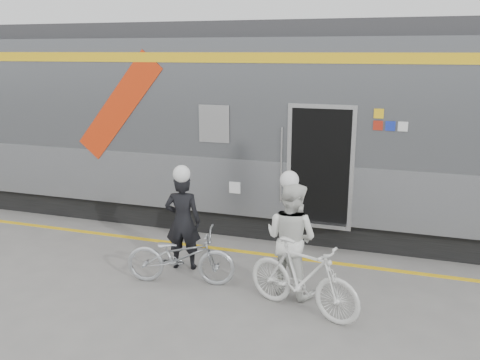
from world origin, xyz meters
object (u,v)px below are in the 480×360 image
at_px(man, 183,221).
at_px(bicycle_left, 181,256).
at_px(bicycle_right, 303,278).
at_px(woman, 291,238).

bearing_deg(man, bicycle_left, 98.88).
relative_size(bicycle_left, bicycle_right, 0.98).
height_order(man, woman, woman).
height_order(man, bicycle_right, man).
distance_m(man, woman, 1.93).
bearing_deg(bicycle_left, bicycle_right, -110.48).
bearing_deg(man, woman, 159.04).
xyz_separation_m(man, woman, (1.90, -0.33, 0.05)).
xyz_separation_m(bicycle_left, bicycle_right, (2.00, -0.33, 0.07)).
xyz_separation_m(man, bicycle_left, (0.20, -0.55, -0.37)).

